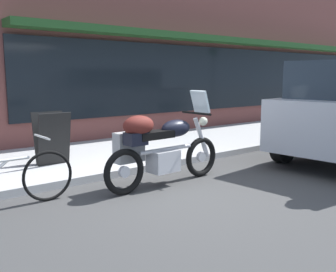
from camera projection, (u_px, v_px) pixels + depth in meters
ground_plane at (184, 192)px, 5.39m from camera, size 80.00×80.00×0.00m
storefront_building at (228, 4)px, 11.50m from camera, size 18.94×0.90×7.74m
sidewalk_curb at (331, 122)px, 13.01m from camera, size 30.00×2.93×0.12m
touring_motorcycle at (158, 146)px, 5.59m from camera, size 2.15×0.63×1.40m
parked_bicycle at (7, 180)px, 4.62m from camera, size 1.68×0.48×0.93m
sandwich_board_sign at (52, 138)px, 6.50m from camera, size 0.55×0.41×0.89m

